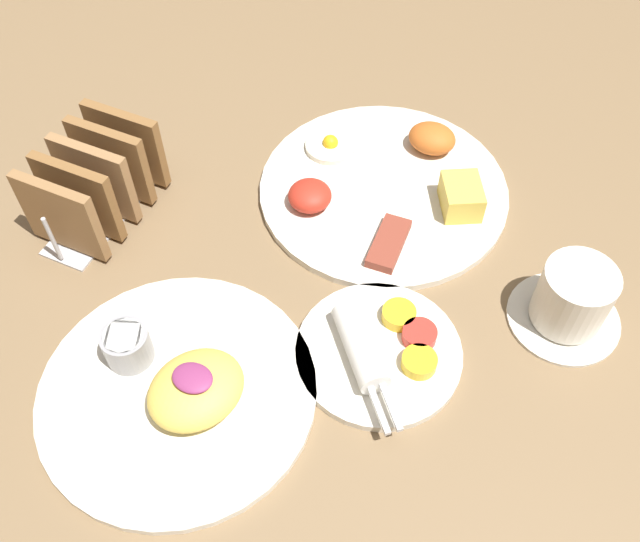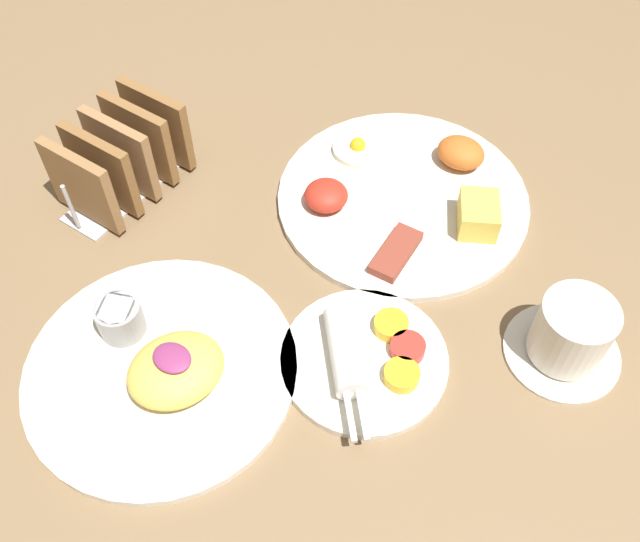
% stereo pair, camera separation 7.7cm
% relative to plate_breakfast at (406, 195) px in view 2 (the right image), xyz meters
% --- Properties ---
extents(ground_plane, '(3.00, 3.00, 0.00)m').
position_rel_plate_breakfast_xyz_m(ground_plane, '(-0.08, -0.22, -0.01)').
color(ground_plane, brown).
extents(plate_breakfast, '(0.30, 0.30, 0.05)m').
position_rel_plate_breakfast_xyz_m(plate_breakfast, '(0.00, 0.00, 0.00)').
color(plate_breakfast, silver).
rests_on(plate_breakfast, ground_plane).
extents(plate_condiments, '(0.17, 0.18, 0.04)m').
position_rel_plate_breakfast_xyz_m(plate_condiments, '(0.08, -0.22, 0.00)').
color(plate_condiments, silver).
rests_on(plate_condiments, ground_plane).
extents(plate_foreground, '(0.28, 0.28, 0.06)m').
position_rel_plate_breakfast_xyz_m(plate_foreground, '(-0.09, -0.34, 0.00)').
color(plate_foreground, silver).
rests_on(plate_foreground, ground_plane).
extents(toast_rack, '(0.10, 0.18, 0.10)m').
position_rel_plate_breakfast_xyz_m(toast_rack, '(-0.30, -0.17, 0.04)').
color(toast_rack, '#B7B7BC').
rests_on(toast_rack, ground_plane).
extents(coffee_cup, '(0.12, 0.12, 0.08)m').
position_rel_plate_breakfast_xyz_m(coffee_cup, '(0.24, -0.10, 0.03)').
color(coffee_cup, silver).
rests_on(coffee_cup, ground_plane).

